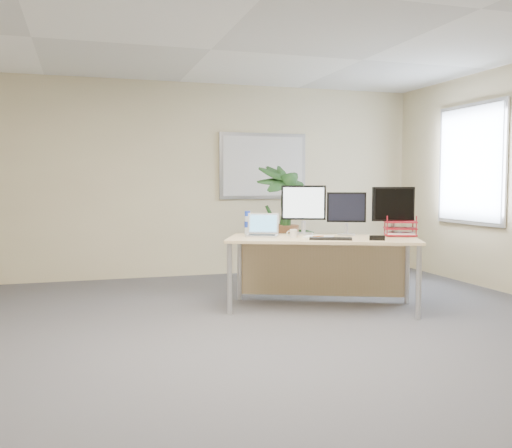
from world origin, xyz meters
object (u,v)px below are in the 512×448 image
object	(u,v)px
floor_plant	(283,228)
monitor_right	(346,211)
monitor_left	(304,207)
desk	(322,251)
laptop	(262,230)

from	to	relation	value
floor_plant	monitor_right	size ratio (longest dim) A/B	3.22
monitor_left	desk	bearing A→B (deg)	-65.86
floor_plant	monitor_left	bearing A→B (deg)	-95.53
floor_plant	laptop	size ratio (longest dim) A/B	3.56
monitor_right	laptop	xyz separation A→B (m)	(-0.89, 0.20, -0.21)
desk	laptop	distance (m)	0.67
floor_plant	laptop	xyz separation A→B (m)	(-0.56, -0.92, 0.06)
laptop	desk	bearing A→B (deg)	-23.07
desk	floor_plant	distance (m)	1.18
laptop	floor_plant	bearing A→B (deg)	58.50
desk	monitor_left	world-z (taller)	monitor_left
monitor_right	desk	bearing A→B (deg)	-170.10
desk	monitor_left	bearing A→B (deg)	114.14
monitor_left	floor_plant	bearing A→B (deg)	84.47
floor_plant	monitor_left	world-z (taller)	floor_plant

